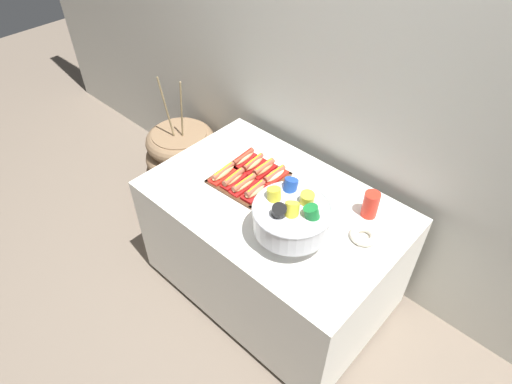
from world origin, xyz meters
name	(u,v)px	position (x,y,z in m)	size (l,w,h in m)	color
ground_plane	(271,285)	(0.00, 0.00, 0.00)	(10.00, 10.00, 0.00)	#7A6B5B
back_wall	(349,64)	(0.00, 0.56, 1.30)	(6.00, 0.10, 2.60)	beige
buffet_table	(272,245)	(0.00, 0.00, 0.39)	(1.35, 0.87, 0.74)	white
floor_vase	(184,164)	(-1.07, 0.22, 0.27)	(0.57, 0.57, 1.00)	#896B4C
serving_tray	(249,178)	(-0.21, 0.04, 0.75)	(0.35, 0.38, 0.01)	#56331E
hot_dog_0	(223,173)	(-0.32, -0.05, 0.78)	(0.08, 0.19, 0.06)	red
hot_dog_1	(233,179)	(-0.25, -0.05, 0.78)	(0.07, 0.16, 0.06)	red
hot_dog_2	(244,184)	(-0.17, -0.04, 0.78)	(0.06, 0.18, 0.06)	red
hot_dog_3	(255,191)	(-0.10, -0.04, 0.78)	(0.08, 0.16, 0.06)	red
hot_dog_4	(243,158)	(-0.33, 0.11, 0.78)	(0.07, 0.19, 0.06)	red
hot_dog_5	(253,164)	(-0.26, 0.12, 0.78)	(0.08, 0.17, 0.06)	#B21414
hot_dog_6	(264,169)	(-0.18, 0.12, 0.78)	(0.06, 0.17, 0.07)	#B21414
hot_dog_7	(274,175)	(-0.11, 0.12, 0.78)	(0.07, 0.17, 0.06)	red
punch_bowl	(292,216)	(0.23, -0.14, 0.89)	(0.37, 0.37, 0.26)	silver
cup_stack	(371,205)	(0.42, 0.24, 0.81)	(0.08, 0.08, 0.14)	red
donut	(364,235)	(0.48, 0.09, 0.76)	(0.13, 0.13, 0.04)	silver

